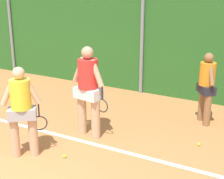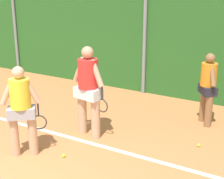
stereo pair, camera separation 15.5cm
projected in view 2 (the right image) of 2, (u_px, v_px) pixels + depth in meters
The scene contains 10 objects.
ground_plane at pixel (54, 151), 6.45m from camera, with size 25.64×25.64×0.00m, color #C67542.
hedge_fence_backdrop at pixel (147, 34), 9.36m from camera, with size 16.66×0.25×3.29m, color #286023.
fence_post_left at pixel (14, 21), 11.46m from camera, with size 0.10×0.10×3.48m, color gray.
fence_post_center at pixel (145, 32), 9.18m from camera, with size 0.10×0.10×3.48m, color gray.
court_baseline_paint at pixel (73, 138), 6.95m from camera, with size 12.18×0.10×0.01m, color white.
player_foreground_near at pixel (21, 107), 6.03m from camera, with size 0.61×0.58×1.68m.
player_midcourt at pixel (88, 87), 6.78m from camera, with size 0.85×0.40×1.87m.
player_backcourt_far at pixel (208, 85), 7.40m from camera, with size 0.50×0.56×1.60m.
tennis_ball_7 at pixel (64, 156), 6.21m from camera, with size 0.07×0.07×0.07m, color #CCDB33.
tennis_ball_10 at pixel (199, 145), 6.60m from camera, with size 0.07×0.07×0.07m, color #CCDB33.
Camera 2 is at (3.83, -2.73, 3.11)m, focal length 54.73 mm.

